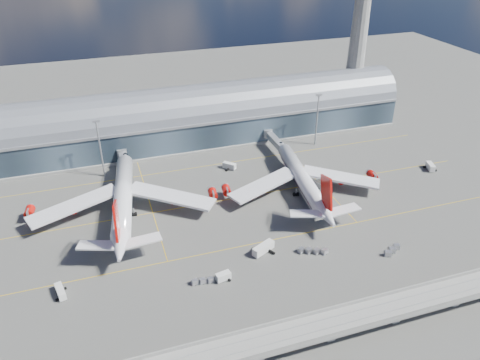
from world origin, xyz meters
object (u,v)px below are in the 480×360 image
object	(u,v)px
service_truck_4	(319,185)
service_truck_5	(229,166)
cargo_train_0	(203,281)
cargo_train_1	(313,251)
service_truck_0	(60,292)
cargo_train_2	(392,250)
service_truck_1	(223,277)
control_tower	(361,20)
floodlight_mast_right	(317,118)
airliner_right	(303,180)
floodlight_mast_left	(100,147)
service_truck_2	(263,248)
service_truck_3	(430,167)
airliner_left	(123,199)

from	to	relation	value
service_truck_4	service_truck_5	size ratio (longest dim) A/B	0.90
cargo_train_0	cargo_train_1	size ratio (longest dim) A/B	0.72
service_truck_0	cargo_train_1	world-z (taller)	service_truck_0
cargo_train_2	service_truck_1	bearing A→B (deg)	110.89
service_truck_0	service_truck_5	xyz separation A→B (m)	(70.71, 59.52, 0.09)
service_truck_5	control_tower	bearing A→B (deg)	-19.16
floodlight_mast_right	airliner_right	xyz separation A→B (m)	(-25.01, -38.85, -8.04)
floodlight_mast_left	service_truck_2	size ratio (longest dim) A/B	2.95
service_truck_1	floodlight_mast_left	bearing A→B (deg)	9.44
floodlight_mast_right	service_truck_3	size ratio (longest dim) A/B	3.96
service_truck_2	cargo_train_0	distance (m)	24.33
airliner_left	cargo_train_0	size ratio (longest dim) A/B	10.36
service_truck_1	control_tower	bearing A→B (deg)	-55.62
floodlight_mast_left	cargo_train_1	distance (m)	98.65
airliner_left	service_truck_5	size ratio (longest dim) A/B	12.94
service_truck_3	cargo_train_0	size ratio (longest dim) A/B	0.90
service_truck_3	service_truck_5	xyz separation A→B (m)	(-83.68, 28.68, -0.05)
service_truck_3	cargo_train_1	distance (m)	83.20
floodlight_mast_left	service_truck_4	distance (m)	91.98
service_truck_3	cargo_train_1	bearing A→B (deg)	-136.25
service_truck_3	service_truck_4	xyz separation A→B (m)	(-53.76, 1.33, -0.11)
control_tower	cargo_train_1	world-z (taller)	control_tower
service_truck_1	cargo_train_0	bearing A→B (deg)	73.15
floodlight_mast_left	service_truck_1	world-z (taller)	floodlight_mast_left
floodlight_mast_right	service_truck_3	distance (m)	55.13
cargo_train_0	airliner_right	bearing A→B (deg)	-60.31
floodlight_mast_left	cargo_train_0	distance (m)	82.88
airliner_right	service_truck_2	bearing A→B (deg)	-125.06
floodlight_mast_left	airliner_right	size ratio (longest dim) A/B	0.38
service_truck_1	cargo_train_2	distance (m)	57.51
service_truck_0	service_truck_2	size ratio (longest dim) A/B	0.76
service_truck_0	service_truck_3	xyz separation A→B (m)	(154.38, 30.83, 0.14)
airliner_right	service_truck_4	size ratio (longest dim) A/B	13.08
airliner_left	cargo_train_1	xyz separation A→B (m)	(56.80, -43.38, -5.60)
airliner_left	service_truck_5	world-z (taller)	airliner_left
cargo_train_2	airliner_left	bearing A→B (deg)	83.57
service_truck_1	cargo_train_2	bearing A→B (deg)	-105.89
service_truck_5	service_truck_4	bearing A→B (deg)	-86.86
service_truck_4	cargo_train_0	world-z (taller)	service_truck_4
service_truck_3	control_tower	bearing A→B (deg)	109.12
airliner_right	service_truck_0	world-z (taller)	airliner_right
floodlight_mast_left	service_truck_0	distance (m)	73.53
floodlight_mast_left	service_truck_2	distance (m)	85.00
service_truck_0	service_truck_2	distance (m)	64.02
cargo_train_1	cargo_train_2	distance (m)	26.47
floodlight_mast_right	cargo_train_0	size ratio (longest dim) A/B	3.57
control_tower	airliner_right	world-z (taller)	control_tower
floodlight_mast_left	service_truck_5	size ratio (longest dim) A/B	4.47
floodlight_mast_right	cargo_train_1	size ratio (longest dim) A/B	2.57
airliner_right	service_truck_2	world-z (taller)	airliner_right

